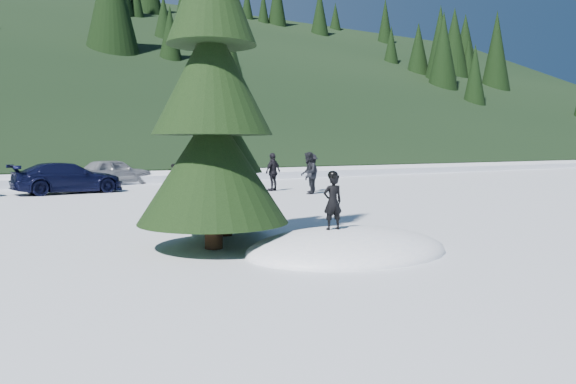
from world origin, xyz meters
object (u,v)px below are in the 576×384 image
car_4 (114,172)px  car_3 (68,178)px  spruce_short (226,149)px  adult_2 (311,173)px  car_5 (210,169)px  child_skier (333,202)px  adult_1 (273,172)px  spruce_tall (212,92)px  adult_0 (308,173)px

car_4 → car_3: bearing=128.5°
spruce_short → car_4: spruce_short is taller
adult_2 → car_5: (-1.18, 8.93, -0.15)m
car_5 → child_skier: bearing=-177.5°
adult_1 → adult_2: adult_1 is taller
spruce_tall → child_skier: size_ratio=7.58×
adult_1 → car_3: 9.45m
adult_1 → car_4: 9.87m
adult_1 → child_skier: bearing=40.6°
spruce_tall → car_5: spruce_tall is taller
spruce_short → car_3: 14.84m
adult_0 → car_4: adult_0 is taller
spruce_short → adult_0: spruce_short is taller
child_skier → car_5: size_ratio=0.25×
car_5 → adult_0: bearing=-157.5°
adult_1 → spruce_tall: bearing=31.3°
spruce_tall → adult_1: size_ratio=4.69×
adult_1 → car_4: bearing=-80.2°
spruce_tall → spruce_short: spruce_tall is taller
spruce_tall → adult_0: size_ratio=4.55×
child_skier → adult_0: adult_0 is taller
adult_1 → adult_2: 1.88m
spruce_tall → car_4: 21.02m
adult_2 → car_3: (-9.95, 5.20, -0.20)m
spruce_tall → spruce_short: 2.11m
spruce_short → child_skier: spruce_short is taller
spruce_short → spruce_tall: bearing=-125.5°
adult_0 → adult_1: bearing=-129.2°
spruce_short → adult_2: bearing=46.3°
spruce_short → car_4: bearing=82.7°
car_4 → adult_0: bearing=-166.3°
spruce_short → adult_0: 11.94m
child_skier → adult_2: size_ratio=0.63×
spruce_short → car_5: (7.95, 18.48, -1.35)m
child_skier → spruce_tall: bearing=-31.6°
adult_0 → car_4: (-5.82, 10.63, -0.22)m
adult_0 → car_3: bearing=-84.8°
car_3 → car_5: bearing=-70.8°
adult_2 → car_5: adult_2 is taller
child_skier → adult_2: adult_2 is taller
spruce_tall → car_3: (0.19, 16.15, -2.62)m
adult_1 → spruce_short: bearing=31.3°
child_skier → car_5: child_skier is taller
child_skier → car_3: 17.95m
child_skier → adult_2: bearing=-112.4°
spruce_tall → adult_1: bearing=54.4°
adult_0 → car_3: size_ratio=0.39×
adult_1 → adult_2: bearing=111.8°
car_4 → car_5: (5.50, -0.69, 0.03)m
spruce_tall → spruce_short: size_ratio=1.60×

